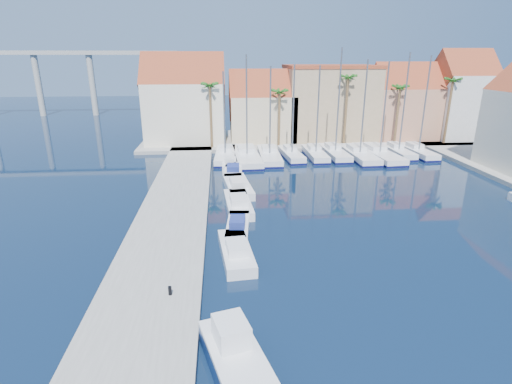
# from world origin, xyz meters

# --- Properties ---
(ground) EXTENTS (260.00, 260.00, 0.00)m
(ground) POSITION_xyz_m (0.00, 0.00, 0.00)
(ground) COLOR black
(ground) RESTS_ON ground
(quay_west) EXTENTS (6.00, 77.00, 0.50)m
(quay_west) POSITION_xyz_m (-9.00, 13.50, 0.25)
(quay_west) COLOR gray
(quay_west) RESTS_ON ground
(shore_north) EXTENTS (54.00, 16.00, 0.50)m
(shore_north) POSITION_xyz_m (10.00, 48.00, 0.25)
(shore_north) COLOR gray
(shore_north) RESTS_ON ground
(bollard) EXTENTS (0.21, 0.21, 0.51)m
(bollard) POSITION_xyz_m (-7.75, 3.36, 0.76)
(bollard) COLOR black
(bollard) RESTS_ON quay_west
(fishing_boat) EXTENTS (3.80, 6.81, 2.26)m
(fishing_boat) POSITION_xyz_m (-4.12, -2.77, 0.75)
(fishing_boat) COLOR navy
(fishing_boat) RESTS_ON ground
(motorboat_west_0) EXTENTS (2.54, 6.32, 1.40)m
(motorboat_west_0) POSITION_xyz_m (-3.80, 8.31, 0.51)
(motorboat_west_0) COLOR white
(motorboat_west_0) RESTS_ON ground
(motorboat_west_1) EXTENTS (2.22, 5.47, 1.40)m
(motorboat_west_1) POSITION_xyz_m (-3.49, 12.56, 0.51)
(motorboat_west_1) COLOR white
(motorboat_west_1) RESTS_ON ground
(motorboat_west_2) EXTENTS (2.58, 6.85, 1.40)m
(motorboat_west_2) POSITION_xyz_m (-3.22, 17.72, 0.51)
(motorboat_west_2) COLOR white
(motorboat_west_2) RESTS_ON ground
(motorboat_west_3) EXTENTS (3.13, 7.61, 1.40)m
(motorboat_west_3) POSITION_xyz_m (-3.01, 23.01, 0.51)
(motorboat_west_3) COLOR white
(motorboat_west_3) RESTS_ON ground
(motorboat_west_4) EXTENTS (2.34, 6.34, 1.40)m
(motorboat_west_4) POSITION_xyz_m (-3.29, 28.63, 0.51)
(motorboat_west_4) COLOR white
(motorboat_west_4) RESTS_ON ground
(motorboat_west_5) EXTENTS (1.84, 5.29, 1.40)m
(motorboat_west_5) POSITION_xyz_m (-3.66, 32.12, 0.51)
(motorboat_west_5) COLOR white
(motorboat_west_5) RESTS_ON ground
(sailboat_0) EXTENTS (3.14, 9.97, 11.51)m
(sailboat_0) POSITION_xyz_m (-4.09, 36.56, 0.57)
(sailboat_0) COLOR white
(sailboat_0) RESTS_ON ground
(sailboat_1) EXTENTS (3.60, 12.07, 13.52)m
(sailboat_1) POSITION_xyz_m (-1.25, 35.94, 0.57)
(sailboat_1) COLOR white
(sailboat_1) RESTS_ON ground
(sailboat_2) EXTENTS (2.92, 10.23, 12.16)m
(sailboat_2) POSITION_xyz_m (1.84, 35.88, 0.58)
(sailboat_2) COLOR white
(sailboat_2) RESTS_ON ground
(sailboat_3) EXTENTS (2.75, 8.25, 12.33)m
(sailboat_3) POSITION_xyz_m (4.88, 36.17, 0.62)
(sailboat_3) COLOR white
(sailboat_3) RESTS_ON ground
(sailboat_4) EXTENTS (2.29, 8.52, 12.23)m
(sailboat_4) POSITION_xyz_m (8.24, 36.30, 0.61)
(sailboat_4) COLOR white
(sailboat_4) RESTS_ON ground
(sailboat_5) EXTENTS (2.62, 9.33, 14.37)m
(sailboat_5) POSITION_xyz_m (11.06, 36.71, 0.63)
(sailboat_5) COLOR white
(sailboat_5) RESTS_ON ground
(sailboat_6) EXTENTS (3.01, 10.60, 12.94)m
(sailboat_6) POSITION_xyz_m (14.09, 35.44, 0.58)
(sailboat_6) COLOR white
(sailboat_6) RESTS_ON ground
(sailboat_7) EXTENTS (3.89, 11.65, 12.72)m
(sailboat_7) POSITION_xyz_m (16.89, 35.60, 0.57)
(sailboat_7) COLOR white
(sailboat_7) RESTS_ON ground
(sailboat_8) EXTENTS (2.34, 8.30, 13.81)m
(sailboat_8) POSITION_xyz_m (20.15, 36.68, 0.65)
(sailboat_8) COLOR white
(sailboat_8) RESTS_ON ground
(sailboat_9) EXTENTS (2.67, 8.66, 13.40)m
(sailboat_9) POSITION_xyz_m (22.85, 36.31, 0.63)
(sailboat_9) COLOR white
(sailboat_9) RESTS_ON ground
(building_0) EXTENTS (12.30, 9.00, 13.50)m
(building_0) POSITION_xyz_m (-10.00, 47.00, 6.52)
(building_0) COLOR #ECE2C6
(building_0) RESTS_ON shore_north
(building_1) EXTENTS (10.30, 8.00, 11.00)m
(building_1) POSITION_xyz_m (2.00, 47.00, 5.30)
(building_1) COLOR beige
(building_1) RESTS_ON shore_north
(building_2) EXTENTS (14.20, 10.20, 11.50)m
(building_2) POSITION_xyz_m (13.00, 48.00, 6.26)
(building_2) COLOR tan
(building_2) RESTS_ON shore_north
(building_3) EXTENTS (10.30, 8.00, 12.00)m
(building_3) POSITION_xyz_m (25.00, 47.00, 5.86)
(building_3) COLOR tan
(building_3) RESTS_ON shore_north
(building_4) EXTENTS (8.30, 8.00, 14.00)m
(building_4) POSITION_xyz_m (34.00, 46.00, 6.97)
(building_4) COLOR silver
(building_4) RESTS_ON shore_north
(palm_0) EXTENTS (2.60, 2.60, 10.15)m
(palm_0) POSITION_xyz_m (-6.00, 42.00, 9.08)
(palm_0) COLOR brown
(palm_0) RESTS_ON shore_north
(palm_1) EXTENTS (2.60, 2.60, 9.15)m
(palm_1) POSITION_xyz_m (4.00, 42.00, 8.14)
(palm_1) COLOR brown
(palm_1) RESTS_ON shore_north
(palm_2) EXTENTS (2.60, 2.60, 11.15)m
(palm_2) POSITION_xyz_m (14.00, 42.00, 10.02)
(palm_2) COLOR brown
(palm_2) RESTS_ON shore_north
(palm_3) EXTENTS (2.60, 2.60, 9.65)m
(palm_3) POSITION_xyz_m (22.00, 42.00, 8.61)
(palm_3) COLOR brown
(palm_3) RESTS_ON shore_north
(palm_4) EXTENTS (2.60, 2.60, 10.65)m
(palm_4) POSITION_xyz_m (30.00, 42.00, 9.55)
(palm_4) COLOR brown
(palm_4) RESTS_ON shore_north
(viaduct) EXTENTS (48.00, 2.20, 14.45)m
(viaduct) POSITION_xyz_m (-39.07, 82.00, 10.25)
(viaduct) COLOR #9E9E99
(viaduct) RESTS_ON ground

